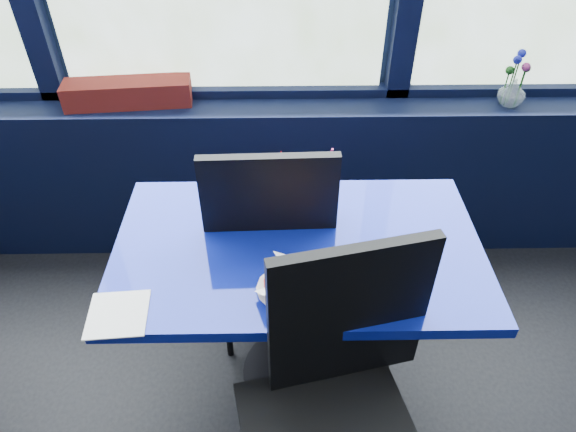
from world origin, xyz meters
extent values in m
cube|color=black|center=(0.00, 2.87, 0.40)|extent=(5.00, 0.26, 0.80)
cube|color=black|center=(0.00, 2.95, 0.81)|extent=(4.80, 0.08, 0.06)
cylinder|color=black|center=(0.30, 2.00, 0.01)|extent=(0.44, 0.44, 0.03)
cylinder|color=black|center=(0.30, 2.00, 0.34)|extent=(0.12, 0.12, 0.68)
cube|color=#0D1A8F|center=(0.30, 2.00, 0.73)|extent=(1.20, 0.70, 0.04)
cube|color=black|center=(0.43, 1.67, 0.79)|extent=(0.45, 0.13, 0.52)
cylinder|color=black|center=(0.53, 1.69, 0.24)|extent=(0.03, 0.03, 0.49)
cube|color=black|center=(0.21, 2.31, 0.50)|extent=(0.48, 0.48, 0.04)
cube|color=black|center=(0.21, 2.09, 0.78)|extent=(0.45, 0.05, 0.51)
cylinder|color=black|center=(0.41, 2.52, 0.24)|extent=(0.03, 0.03, 0.48)
cylinder|color=black|center=(0.42, 2.12, 0.24)|extent=(0.03, 0.03, 0.48)
cylinder|color=black|center=(0.01, 2.51, 0.24)|extent=(0.03, 0.03, 0.48)
cylinder|color=black|center=(0.02, 2.10, 0.24)|extent=(0.03, 0.03, 0.48)
cube|color=maroon|center=(-0.42, 2.87, 0.85)|extent=(0.56, 0.19, 0.11)
imported|color=silver|center=(1.27, 2.84, 0.86)|extent=(0.16, 0.16, 0.12)
cylinder|color=#1E5919|center=(1.25, 2.84, 0.90)|extent=(0.01, 0.01, 0.20)
sphere|color=#2028BB|center=(1.25, 2.84, 1.01)|extent=(0.04, 0.04, 0.04)
cylinder|color=#1E5919|center=(1.29, 2.82, 0.88)|extent=(0.01, 0.01, 0.17)
sphere|color=#C83B8B|center=(1.29, 2.82, 0.98)|extent=(0.04, 0.04, 0.04)
cylinder|color=#1E5919|center=(1.27, 2.86, 0.91)|extent=(0.01, 0.01, 0.22)
sphere|color=#2028BB|center=(1.27, 2.86, 1.03)|extent=(0.04, 0.04, 0.04)
cylinder|color=#1E5919|center=(1.23, 2.85, 0.87)|extent=(0.01, 0.01, 0.14)
sphere|color=#1E5919|center=(1.23, 2.85, 0.96)|extent=(0.04, 0.04, 0.04)
cylinder|color=#1E5919|center=(1.30, 2.84, 0.88)|extent=(0.01, 0.01, 0.16)
sphere|color=#1E5919|center=(1.30, 2.84, 0.97)|extent=(0.04, 0.04, 0.04)
cylinder|color=red|center=(0.31, 1.80, 0.77)|extent=(0.25, 0.25, 0.04)
cylinder|color=white|center=(0.31, 1.80, 0.76)|extent=(0.24, 0.24, 0.00)
cylinder|color=white|center=(0.40, 1.84, 0.80)|extent=(0.08, 0.09, 0.08)
sphere|color=#592E1E|center=(0.30, 1.79, 0.81)|extent=(0.05, 0.05, 0.05)
cylinder|color=red|center=(0.29, 1.79, 0.83)|extent=(0.05, 0.05, 0.01)
cylinder|color=red|center=(0.25, 2.19, 0.84)|extent=(0.06, 0.06, 0.18)
cone|color=red|center=(0.25, 2.19, 0.96)|extent=(0.04, 0.04, 0.06)
cylinder|color=navy|center=(0.38, 2.16, 0.82)|extent=(0.08, 0.08, 0.13)
cylinder|color=black|center=(0.38, 2.16, 0.88)|extent=(0.08, 0.08, 0.01)
cylinder|color=#F6337E|center=(0.39, 2.16, 0.94)|extent=(0.04, 0.06, 0.18)
cube|color=white|center=(-0.22, 1.72, 0.75)|extent=(0.18, 0.18, 0.00)
camera|label=1|loc=(0.25, 0.79, 1.90)|focal=32.00mm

